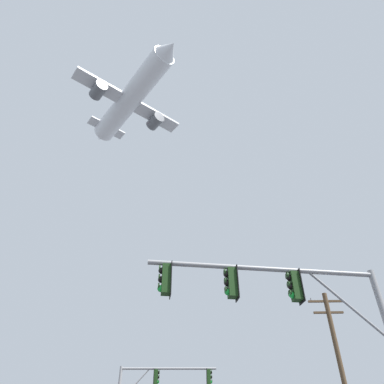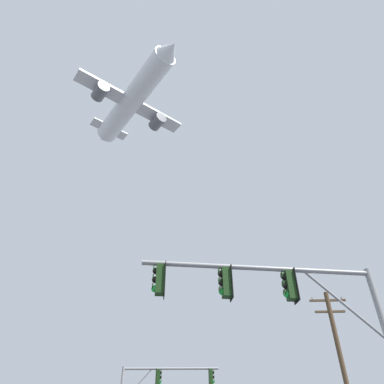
% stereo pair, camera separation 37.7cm
% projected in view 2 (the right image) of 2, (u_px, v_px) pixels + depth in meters
% --- Properties ---
extents(signal_pole_near, '(7.31, 1.43, 6.38)m').
position_uv_depth(signal_pole_near, '(288.00, 309.00, 10.55)').
color(signal_pole_near, gray).
rests_on(signal_pole_near, ground).
extents(utility_pole, '(2.20, 0.28, 9.73)m').
position_uv_depth(utility_pole, '(344.00, 373.00, 19.71)').
color(utility_pole, brown).
rests_on(utility_pole, ground).
extents(airplane, '(15.13, 17.53, 5.63)m').
position_uv_depth(airplane, '(133.00, 99.00, 49.54)').
color(airplane, white).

